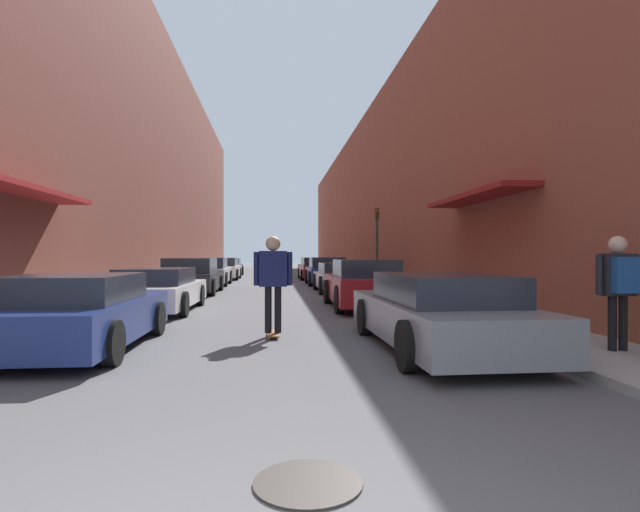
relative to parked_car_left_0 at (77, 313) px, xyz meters
The scene contains 20 objects.
ground 17.45m from the parked_car_left_0, 80.85° to the left, with size 129.17×129.17×0.00m, color #515154.
curb_strip_left 23.18m from the parked_car_left_0, 94.96° to the left, with size 1.80×58.71×0.12m.
curb_strip_right 24.30m from the parked_car_left_0, 71.90° to the left, with size 1.80×58.71×0.12m.
building_row_left 24.46m from the parked_car_left_0, 101.99° to the left, with size 4.90×58.71×13.95m.
building_row_right 25.72m from the parked_car_left_0, 65.65° to the left, with size 4.90×58.71×9.89m.
parked_car_left_0 is the anchor object (origin of this frame).
parked_car_left_1 5.22m from the parked_car_left_0, 89.59° to the left, with size 1.93×4.37×1.12m.
parked_car_left_2 11.22m from the parked_car_left_0, 90.40° to the left, with size 2.07×4.51×1.34m.
parked_car_left_3 16.38m from the parked_car_left_0, 90.47° to the left, with size 2.08×3.94×1.33m.
parked_car_left_4 21.93m from the parked_car_left_0, 89.83° to the left, with size 1.92×4.13×1.29m.
parked_car_left_5 27.11m from the parked_car_left_0, 90.18° to the left, with size 1.90×3.95×1.23m.
parked_car_right_0 5.56m from the parked_car_left_0, ahead, with size 1.94×4.72×1.17m.
parked_car_right_1 7.80m from the parked_car_left_0, 45.30° to the left, with size 1.91×4.39×1.33m.
parked_car_right_2 12.62m from the parked_car_left_0, 63.58° to the left, with size 1.89×4.12×1.15m.
parked_car_right_3 17.00m from the parked_car_left_0, 70.85° to the left, with size 1.92×3.91×1.34m.
parked_car_right_4 22.32m from the parked_car_left_0, 75.61° to the left, with size 2.01×4.73×1.31m.
skateboarder 3.18m from the parked_car_left_0, 17.10° to the left, with size 0.69×0.78×1.79m.
manhole_cover 5.81m from the parked_car_left_0, 56.17° to the right, with size 0.70×0.70×0.02m.
traffic_light 14.25m from the parked_car_left_0, 59.23° to the left, with size 0.16×0.22×3.26m.
pedestrian 7.95m from the parked_car_left_0, 10.56° to the right, with size 0.64×0.35×1.60m.
Camera 1 is at (0.23, -1.70, 1.46)m, focal length 28.00 mm.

